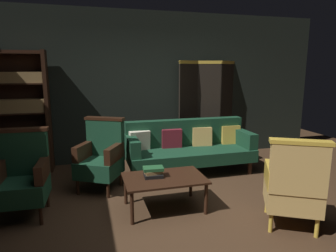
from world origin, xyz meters
TOP-DOWN VIEW (x-y plane):
  - ground_plane at (0.00, 0.00)m, footprint 10.00×10.00m
  - back_wall at (0.00, 2.45)m, footprint 7.20×0.10m
  - folding_screen at (1.24, 2.27)m, footprint 1.28×0.31m
  - bookshelf at (-2.15, 2.19)m, footprint 0.90×0.32m
  - velvet_couch at (0.55, 1.46)m, footprint 2.12×0.78m
  - coffee_table at (-0.21, 0.22)m, footprint 1.00×0.64m
  - armchair_gilt_accent at (1.04, -0.58)m, footprint 0.79×0.78m
  - armchair_wing_left at (-0.93, 1.11)m, footprint 0.79×0.78m
  - armchair_wing_right at (-1.87, 0.53)m, footprint 0.61×0.60m
  - book_black_cloth at (-0.34, 0.28)m, footprint 0.24×0.22m
  - book_tan_leather at (-0.34, 0.28)m, footprint 0.22×0.17m
  - book_green_cloth at (-0.34, 0.28)m, footprint 0.26×0.18m

SIDE VIEW (x-z plane):
  - ground_plane at x=0.00m, z-range 0.00..0.00m
  - coffee_table at x=-0.21m, z-range 0.16..0.58m
  - book_black_cloth at x=-0.34m, z-range 0.42..0.46m
  - velvet_couch at x=0.55m, z-range 0.02..0.90m
  - book_tan_leather at x=-0.34m, z-range 0.46..0.51m
  - armchair_gilt_accent at x=1.04m, z-range -0.03..1.01m
  - armchair_wing_left at x=-0.93m, z-range -0.03..1.01m
  - armchair_wing_right at x=-1.87m, z-range -0.03..1.01m
  - book_green_cloth at x=-0.34m, z-range 0.51..0.54m
  - folding_screen at x=1.24m, z-range 0.04..1.94m
  - bookshelf at x=-2.15m, z-range 0.04..2.09m
  - back_wall at x=0.00m, z-range 0.00..2.80m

